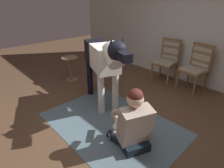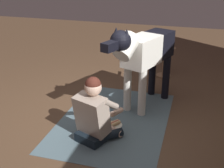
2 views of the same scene
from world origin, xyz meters
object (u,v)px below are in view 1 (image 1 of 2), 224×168
at_px(dining_chair_right_of_pair, 197,66).
at_px(hot_dog_on_plate, 120,125).
at_px(round_side_table, 71,67).
at_px(large_dog, 104,60).
at_px(person_sitting_on_floor, 133,124).
at_px(dining_chair_left_of_pair, 167,58).

height_order(dining_chair_right_of_pair, hot_dog_on_plate, dining_chair_right_of_pair).
bearing_deg(round_side_table, large_dog, -6.46).
xyz_separation_m(person_sitting_on_floor, large_dog, (-1.04, 0.41, 0.52)).
xyz_separation_m(dining_chair_right_of_pair, hot_dog_on_plate, (-0.17, -2.09, -0.52)).
distance_m(person_sitting_on_floor, large_dog, 1.23).
height_order(dining_chair_left_of_pair, round_side_table, dining_chair_left_of_pair).
relative_size(hot_dog_on_plate, round_side_table, 0.38).
bearing_deg(person_sitting_on_floor, round_side_table, 166.95).
xyz_separation_m(dining_chair_right_of_pair, large_dog, (-0.83, -1.84, 0.33)).
distance_m(hot_dog_on_plate, round_side_table, 2.13).
distance_m(dining_chair_left_of_pair, dining_chair_right_of_pair, 0.69).
distance_m(person_sitting_on_floor, round_side_table, 2.51).
relative_size(person_sitting_on_floor, hot_dog_on_plate, 3.90).
height_order(person_sitting_on_floor, hot_dog_on_plate, person_sitting_on_floor).
relative_size(dining_chair_right_of_pair, round_side_table, 1.70).
height_order(dining_chair_right_of_pair, round_side_table, dining_chair_right_of_pair).
xyz_separation_m(hot_dog_on_plate, round_side_table, (-2.06, 0.42, 0.31)).
bearing_deg(large_dog, hot_dog_on_plate, -21.38).
distance_m(dining_chair_right_of_pair, person_sitting_on_floor, 2.26).
xyz_separation_m(large_dog, round_side_table, (-1.40, 0.16, -0.53)).
relative_size(dining_chair_right_of_pair, large_dog, 0.60).
height_order(dining_chair_left_of_pair, large_dog, large_dog).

